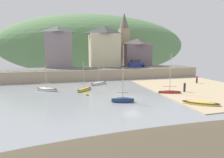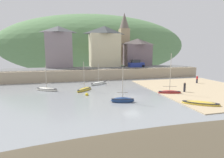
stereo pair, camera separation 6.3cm
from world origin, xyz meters
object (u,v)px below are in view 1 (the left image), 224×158
Objects in this scene: rowboat_small_beached at (169,92)px; person_on_slipway at (185,86)px; motorboat_with_cabin at (123,100)px; parked_car_near_slipway at (136,64)px; fishing_boat_green at (201,103)px; waterfront_building_right at (137,52)px; waterfront_building_left at (59,47)px; sailboat_blue_trim at (47,89)px; waterfront_building_centre at (104,46)px; person_near_water at (197,79)px; church_with_spire at (124,39)px; mooring_buoy at (87,95)px; sailboat_far_left at (84,89)px; sailboat_nearest_shore at (98,83)px.

rowboat_small_beached reaches higher than person_on_slipway.
parked_car_near_slipway is (11.04, 22.89, 2.91)m from motorboat_with_cabin.
fishing_boat_green is 2.72× the size of person_on_slipway.
waterfront_building_right is at bearing 61.59° from parked_car_near_slipway.
waterfront_building_left reaches higher than sailboat_blue_trim.
sailboat_blue_trim is 25.33m from parked_car_near_slipway.
waterfront_building_centre is 6.78× the size of person_near_water.
church_with_spire is 32.05m from mooring_buoy.
waterfront_building_left is 21.08m from sailboat_far_left.
motorboat_with_cabin is (8.66, -27.39, -7.47)m from waterfront_building_left.
parked_car_near_slipway is (-2.15, -4.50, -3.16)m from waterfront_building_right.
motorboat_with_cabin is 25.58m from parked_car_near_slipway.
fishing_boat_green is at bearing -89.41° from sailboat_far_left.
sailboat_far_left is at bearing -139.03° from parked_car_near_slipway.
church_with_spire is at bearing 91.57° from parked_car_near_slipway.
person_on_slipway is at bearing 12.85° from sailboat_blue_trim.
fishing_boat_green is (-4.16, -31.09, -6.15)m from waterfront_building_right.
mooring_buoy is (-15.24, -18.14, -3.06)m from parked_car_near_slipway.
motorboat_with_cabin is at bearing -12.70° from sailboat_blue_trim.
person_on_slipway is at bearing 104.24° from fishing_boat_green.
church_with_spire is 3.06× the size of sailboat_far_left.
sailboat_far_left is at bearing 172.81° from fishing_boat_green.
parked_car_near_slipway reaches higher than person_on_slipway.
sailboat_nearest_shore is 0.92× the size of motorboat_with_cabin.
mooring_buoy is at bearing -169.31° from person_near_water.
waterfront_building_centre reaches higher than sailboat_blue_trim.
sailboat_far_left is (4.42, -19.19, -7.53)m from waterfront_building_left.
waterfront_building_left is 24.30m from mooring_buoy.
rowboat_small_beached is 4.01× the size of person_near_water.
sailboat_far_left is 21.40m from parked_car_near_slipway.
church_with_spire reaches higher than person_near_water.
church_with_spire reaches higher than motorboat_with_cabin.
motorboat_with_cabin is 9.77× the size of mooring_buoy.
sailboat_nearest_shore is (-14.11, -14.31, -6.12)m from waterfront_building_right.
waterfront_building_centre is 10.08m from parked_car_near_slipway.
person_near_water is (7.96, -13.76, -2.22)m from parked_car_near_slipway.
sailboat_blue_trim is (-19.49, 13.54, 0.02)m from fishing_boat_green.
mooring_buoy is at bearing -8.56° from sailboat_blue_trim.
motorboat_with_cabin is 2.98× the size of person_on_slipway.
waterfront_building_right reaches higher than sailboat_blue_trim.
church_with_spire is at bearing 29.76° from waterfront_building_centre.
sailboat_far_left is at bearing -177.71° from person_near_water.
waterfront_building_right is 31.00m from motorboat_with_cabin.
sailboat_nearest_shore reaches higher than sailboat_blue_trim.
waterfront_building_right is 26.64m from sailboat_far_left.
mooring_buoy is at bearing -136.81° from sailboat_far_left.
rowboat_small_beached is 12.99m from mooring_buoy.
motorboat_with_cabin is (-3.39, -27.39, -7.68)m from waterfront_building_centre.
waterfront_building_right is 1.78× the size of sailboat_nearest_shore.
waterfront_building_left is at bearing 114.68° from sailboat_blue_trim.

